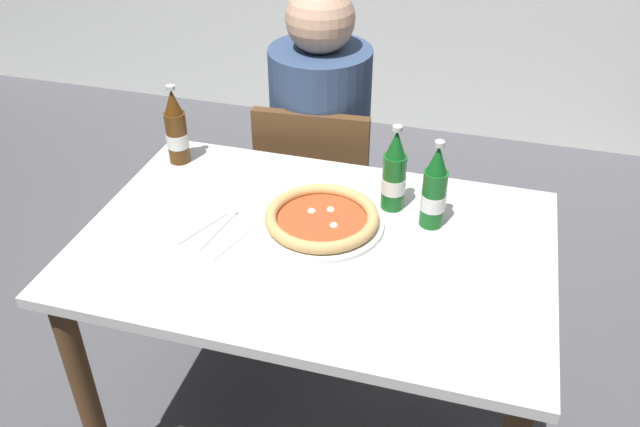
{
  "coord_description": "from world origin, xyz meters",
  "views": [
    {
      "loc": [
        0.39,
        -1.31,
        1.78
      ],
      "look_at": [
        0.0,
        0.05,
        0.8
      ],
      "focal_mm": 37.46,
      "sensor_mm": 36.0,
      "label": 1
    }
  ],
  "objects_px": {
    "beer_bottle_right": "(434,191)",
    "dining_table_main": "(315,274)",
    "napkin_with_cutlery": "(210,230)",
    "beer_bottle_center": "(394,174)",
    "beer_bottle_left": "(176,130)",
    "chair_behind_table": "(318,194)",
    "diner_seated": "(320,162)",
    "pizza_margherita_near": "(323,219)"
  },
  "relations": [
    {
      "from": "dining_table_main",
      "to": "diner_seated",
      "type": "distance_m",
      "value": 0.68
    },
    {
      "from": "chair_behind_table",
      "to": "beer_bottle_center",
      "type": "height_order",
      "value": "beer_bottle_center"
    },
    {
      "from": "diner_seated",
      "to": "beer_bottle_right",
      "type": "distance_m",
      "value": 0.73
    },
    {
      "from": "napkin_with_cutlery",
      "to": "pizza_margherita_near",
      "type": "bearing_deg",
      "value": 20.15
    },
    {
      "from": "pizza_margherita_near",
      "to": "dining_table_main",
      "type": "bearing_deg",
      "value": -93.96
    },
    {
      "from": "diner_seated",
      "to": "beer_bottle_right",
      "type": "xyz_separation_m",
      "value": [
        0.45,
        -0.51,
        0.27
      ]
    },
    {
      "from": "napkin_with_cutlery",
      "to": "beer_bottle_right",
      "type": "bearing_deg",
      "value": 19.03
    },
    {
      "from": "dining_table_main",
      "to": "beer_bottle_right",
      "type": "xyz_separation_m",
      "value": [
        0.28,
        0.15,
        0.22
      ]
    },
    {
      "from": "pizza_margherita_near",
      "to": "beer_bottle_center",
      "type": "height_order",
      "value": "beer_bottle_center"
    },
    {
      "from": "chair_behind_table",
      "to": "beer_bottle_center",
      "type": "bearing_deg",
      "value": 125.21
    },
    {
      "from": "beer_bottle_center",
      "to": "chair_behind_table",
      "type": "bearing_deg",
      "value": 129.18
    },
    {
      "from": "pizza_margherita_near",
      "to": "beer_bottle_right",
      "type": "relative_size",
      "value": 1.33
    },
    {
      "from": "dining_table_main",
      "to": "beer_bottle_right",
      "type": "bearing_deg",
      "value": 29.26
    },
    {
      "from": "dining_table_main",
      "to": "beer_bottle_center",
      "type": "xyz_separation_m",
      "value": [
        0.16,
        0.21,
        0.22
      ]
    },
    {
      "from": "dining_table_main",
      "to": "napkin_with_cutlery",
      "type": "distance_m",
      "value": 0.3
    },
    {
      "from": "diner_seated",
      "to": "pizza_margherita_near",
      "type": "height_order",
      "value": "diner_seated"
    },
    {
      "from": "chair_behind_table",
      "to": "diner_seated",
      "type": "distance_m",
      "value": 0.11
    },
    {
      "from": "diner_seated",
      "to": "beer_bottle_left",
      "type": "height_order",
      "value": "diner_seated"
    },
    {
      "from": "dining_table_main",
      "to": "chair_behind_table",
      "type": "relative_size",
      "value": 1.41
    },
    {
      "from": "chair_behind_table",
      "to": "beer_bottle_left",
      "type": "bearing_deg",
      "value": 40.16
    },
    {
      "from": "dining_table_main",
      "to": "beer_bottle_center",
      "type": "relative_size",
      "value": 4.86
    },
    {
      "from": "beer_bottle_left",
      "to": "napkin_with_cutlery",
      "type": "bearing_deg",
      "value": -52.95
    },
    {
      "from": "dining_table_main",
      "to": "beer_bottle_right",
      "type": "distance_m",
      "value": 0.38
    },
    {
      "from": "chair_behind_table",
      "to": "diner_seated",
      "type": "xyz_separation_m",
      "value": [
        -0.0,
        0.05,
        0.1
      ]
    },
    {
      "from": "dining_table_main",
      "to": "pizza_margherita_near",
      "type": "height_order",
      "value": "pizza_margherita_near"
    },
    {
      "from": "beer_bottle_left",
      "to": "napkin_with_cutlery",
      "type": "xyz_separation_m",
      "value": [
        0.24,
        -0.31,
        -0.1
      ]
    },
    {
      "from": "napkin_with_cutlery",
      "to": "beer_bottle_center",
      "type": "bearing_deg",
      "value": 29.03
    },
    {
      "from": "napkin_with_cutlery",
      "to": "dining_table_main",
      "type": "bearing_deg",
      "value": 7.29
    },
    {
      "from": "dining_table_main",
      "to": "chair_behind_table",
      "type": "xyz_separation_m",
      "value": [
        -0.17,
        0.61,
        -0.15
      ]
    },
    {
      "from": "beer_bottle_left",
      "to": "napkin_with_cutlery",
      "type": "relative_size",
      "value": 1.1
    },
    {
      "from": "beer_bottle_left",
      "to": "beer_bottle_right",
      "type": "relative_size",
      "value": 1.0
    },
    {
      "from": "beer_bottle_right",
      "to": "dining_table_main",
      "type": "bearing_deg",
      "value": -150.74
    },
    {
      "from": "diner_seated",
      "to": "pizza_margherita_near",
      "type": "relative_size",
      "value": 3.68
    },
    {
      "from": "dining_table_main",
      "to": "beer_bottle_center",
      "type": "bearing_deg",
      "value": 51.97
    },
    {
      "from": "dining_table_main",
      "to": "pizza_margherita_near",
      "type": "xyz_separation_m",
      "value": [
        0.0,
        0.07,
        0.13
      ]
    },
    {
      "from": "napkin_with_cutlery",
      "to": "chair_behind_table",
      "type": "bearing_deg",
      "value": 80.64
    },
    {
      "from": "beer_bottle_center",
      "to": "napkin_with_cutlery",
      "type": "height_order",
      "value": "beer_bottle_center"
    },
    {
      "from": "pizza_margherita_near",
      "to": "beer_bottle_right",
      "type": "xyz_separation_m",
      "value": [
        0.27,
        0.09,
        0.08
      ]
    },
    {
      "from": "beer_bottle_left",
      "to": "beer_bottle_right",
      "type": "xyz_separation_m",
      "value": [
        0.79,
        -0.12,
        0.0
      ]
    },
    {
      "from": "diner_seated",
      "to": "napkin_with_cutlery",
      "type": "relative_size",
      "value": 5.39
    },
    {
      "from": "diner_seated",
      "to": "napkin_with_cutlery",
      "type": "bearing_deg",
      "value": -98.3
    },
    {
      "from": "beer_bottle_left",
      "to": "diner_seated",
      "type": "bearing_deg",
      "value": 48.57
    }
  ]
}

